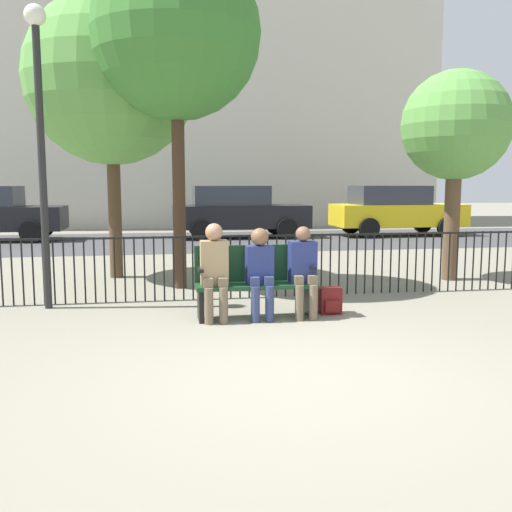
{
  "coord_description": "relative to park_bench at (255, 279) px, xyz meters",
  "views": [
    {
      "loc": [
        -1.2,
        -4.83,
        1.72
      ],
      "look_at": [
        0.0,
        2.19,
        0.8
      ],
      "focal_mm": 40.0,
      "sensor_mm": 36.0,
      "label": 1
    }
  ],
  "objects": [
    {
      "name": "seated_person_0",
      "position": [
        -0.53,
        -0.13,
        0.2
      ],
      "size": [
        0.34,
        0.39,
        1.22
      ],
      "color": "brown",
      "rests_on": "ground"
    },
    {
      "name": "tree_1",
      "position": [
        -1.98,
        3.48,
        3.02
      ],
      "size": [
        2.98,
        2.98,
        5.01
      ],
      "color": "#4C3823",
      "rests_on": "ground"
    },
    {
      "name": "backpack",
      "position": [
        1.01,
        0.01,
        -0.32
      ],
      "size": [
        0.28,
        0.24,
        0.35
      ],
      "color": "maroon",
      "rests_on": "ground"
    },
    {
      "name": "seated_person_1",
      "position": [
        0.04,
        -0.13,
        0.17
      ],
      "size": [
        0.34,
        0.39,
        1.15
      ],
      "color": "navy",
      "rests_on": "ground"
    },
    {
      "name": "seated_person_2",
      "position": [
        0.6,
        -0.13,
        0.16
      ],
      "size": [
        0.34,
        0.39,
        1.17
      ],
      "color": "brown",
      "rests_on": "ground"
    },
    {
      "name": "street_surface",
      "position": [
        0.0,
        9.73,
        -0.48
      ],
      "size": [
        24.0,
        6.0,
        0.01
      ],
      "color": "#3D3D3F",
      "rests_on": "ground"
    },
    {
      "name": "parked_car_2",
      "position": [
        6.42,
        10.5,
        0.36
      ],
      "size": [
        4.2,
        1.94,
        1.62
      ],
      "color": "yellow",
      "rests_on": "ground"
    },
    {
      "name": "fence_railing",
      "position": [
        -0.02,
        1.23,
        0.07
      ],
      "size": [
        9.01,
        0.03,
        0.95
      ],
      "color": "black",
      "rests_on": "ground"
    },
    {
      "name": "tree_2",
      "position": [
        -0.87,
        2.22,
        3.52
      ],
      "size": [
        2.66,
        2.66,
        5.35
      ],
      "color": "#422D1E",
      "rests_on": "ground"
    },
    {
      "name": "tree_0",
      "position": [
        3.89,
        2.22,
        2.18
      ],
      "size": [
        1.88,
        1.88,
        3.64
      ],
      "color": "brown",
      "rests_on": "ground"
    },
    {
      "name": "parked_car_0",
      "position": [
        1.24,
        10.62,
        0.36
      ],
      "size": [
        4.2,
        1.94,
        1.62
      ],
      "color": "black",
      "rests_on": "ground"
    },
    {
      "name": "building_facade",
      "position": [
        0.0,
        17.73,
        8.57
      ],
      "size": [
        20.0,
        6.0,
        18.12
      ],
      "color": "beige",
      "rests_on": "ground"
    },
    {
      "name": "ground_plane",
      "position": [
        0.0,
        -2.27,
        -0.49
      ],
      "size": [
        80.0,
        80.0,
        0.0
      ],
      "primitive_type": "plane",
      "color": "gray"
    },
    {
      "name": "lamp_post",
      "position": [
        -2.72,
        0.98,
        2.13
      ],
      "size": [
        0.28,
        0.28,
        4.01
      ],
      "color": "black",
      "rests_on": "ground"
    },
    {
      "name": "park_bench",
      "position": [
        0.0,
        0.0,
        0.0
      ],
      "size": [
        1.53,
        0.45,
        0.92
      ],
      "color": "#14381E",
      "rests_on": "ground"
    }
  ]
}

